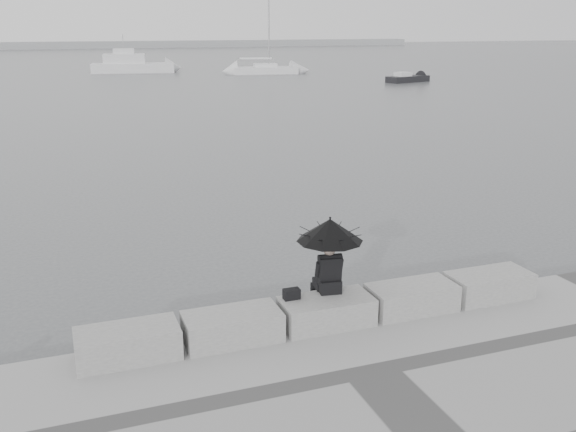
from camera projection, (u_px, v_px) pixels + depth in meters
name	position (u px, v px, depth m)	size (l,w,h in m)	color
ground	(316.00, 339.00, 11.80)	(360.00, 360.00, 0.00)	#494C4E
stone_block_far_left	(128.00, 344.00, 10.05)	(1.60, 0.80, 0.50)	slate
stone_block_left	(232.00, 327.00, 10.62)	(1.60, 0.80, 0.50)	slate
stone_block_centre	(327.00, 312.00, 11.18)	(1.60, 0.80, 0.50)	slate
stone_block_right	(412.00, 298.00, 11.74)	(1.60, 0.80, 0.50)	slate
stone_block_far_right	(489.00, 285.00, 12.31)	(1.60, 0.80, 0.50)	slate
seated_person	(330.00, 238.00, 11.11)	(1.17, 1.17, 1.39)	black
bag	(292.00, 294.00, 11.06)	(0.29, 0.16, 0.18)	black
distant_landmass	(26.00, 45.00, 147.72)	(180.00, 8.00, 2.80)	#929597
sailboat_right	(265.00, 69.00, 74.56)	(7.72, 3.57, 12.90)	silver
motor_cruiser	(133.00, 65.00, 76.44)	(9.90, 4.23, 4.50)	silver
small_motorboat	(408.00, 79.00, 64.17)	(5.02, 2.89, 1.10)	black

